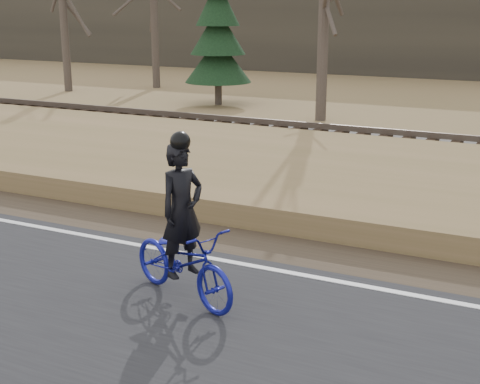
% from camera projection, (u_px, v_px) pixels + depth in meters
% --- Properties ---
extents(ground, '(120.00, 120.00, 0.00)m').
position_uv_depth(ground, '(77.00, 242.00, 11.20)').
color(ground, olive).
rests_on(ground, ground).
extents(edge_line, '(120.00, 0.12, 0.01)m').
position_uv_depth(edge_line, '(85.00, 235.00, 11.36)').
color(edge_line, silver).
rests_on(edge_line, road).
extents(shoulder, '(120.00, 1.60, 0.04)m').
position_uv_depth(shoulder, '(120.00, 221.00, 12.24)').
color(shoulder, '#473A2B').
rests_on(shoulder, ground).
extents(embankment, '(120.00, 5.00, 0.44)m').
position_uv_depth(embankment, '(199.00, 174.00, 14.78)').
color(embankment, olive).
rests_on(embankment, ground).
extents(ballast, '(120.00, 3.00, 0.45)m').
position_uv_depth(ballast, '(268.00, 143.00, 18.07)').
color(ballast, slate).
rests_on(ballast, ground).
extents(railroad, '(120.00, 2.40, 0.29)m').
position_uv_depth(railroad, '(268.00, 132.00, 17.98)').
color(railroad, black).
rests_on(railroad, ballast).
extents(treeline_backdrop, '(120.00, 4.00, 6.00)m').
position_uv_depth(treeline_backdrop, '(430.00, 19.00, 36.36)').
color(treeline_backdrop, '#383328').
rests_on(treeline_backdrop, ground).
extents(cyclist, '(2.09, 1.36, 2.27)m').
position_uv_depth(cyclist, '(183.00, 248.00, 8.76)').
color(cyclist, navy).
rests_on(cyclist, road).
extents(bare_tree_near_left, '(0.36, 0.36, 6.56)m').
position_uv_depth(bare_tree_near_left, '(324.00, 22.00, 21.97)').
color(bare_tree_near_left, '#4D4238').
rests_on(bare_tree_near_left, ground).
extents(conifer, '(2.60, 2.60, 5.82)m').
position_uv_depth(conifer, '(218.00, 33.00, 25.68)').
color(conifer, '#4D4238').
rests_on(conifer, ground).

